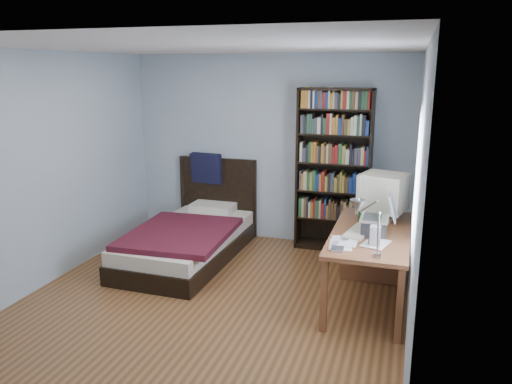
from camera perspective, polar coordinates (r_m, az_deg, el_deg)
room at (r=4.77m, az=-5.15°, el=1.11°), size 4.20×4.24×2.50m
desk at (r=5.64m, az=13.23°, el=-6.02°), size 0.75×1.65×0.73m
crt_monitor at (r=5.49m, az=14.31°, el=-0.12°), size 0.54×0.50×0.50m
laptop at (r=4.99m, az=13.56°, el=-3.50°), size 0.34×0.35×0.42m
desk_lamp at (r=3.94m, az=11.94°, el=-2.25°), size 0.24×0.53×0.62m
keyboard at (r=5.02m, az=11.67°, el=-4.49°), size 0.27×0.49×0.05m
speaker at (r=4.69m, az=13.46°, el=-4.92°), size 0.10×0.10×0.19m
soda_can at (r=5.33m, az=12.00°, el=-2.83°), size 0.07×0.07×0.13m
mouse at (r=5.35m, az=13.07°, el=-3.38°), size 0.07×0.12×0.04m
phone_silver at (r=4.80m, az=10.11°, el=-5.33°), size 0.10×0.12×0.02m
phone_grey at (r=4.67m, az=9.06°, el=-5.86°), size 0.07×0.11×0.02m
external_drive at (r=4.54m, az=9.30°, el=-6.45°), size 0.11×0.11×0.02m
bookshelf at (r=6.43m, az=8.85°, el=2.43°), size 0.94×0.30×2.08m
bed at (r=6.34m, az=-7.46°, el=-5.09°), size 1.20×2.17×1.16m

